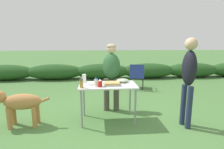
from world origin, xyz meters
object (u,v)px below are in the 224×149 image
(food_tray, at_px, (112,84))
(dog, at_px, (19,103))
(plate_stack, at_px, (93,83))
(spice_jar, at_px, (81,83))
(mayo_bottle, at_px, (96,82))
(ketchup_bottle, at_px, (100,83))
(folding_table, at_px, (108,88))
(camp_chair_green_behind_table, at_px, (137,75))
(mixing_bowl, at_px, (122,80))
(standing_person_in_navy_coat, at_px, (189,73))
(paper_cup_stack, at_px, (84,78))
(standing_person_in_dark_puffer, at_px, (111,70))

(food_tray, distance_m, dog, 1.74)
(plate_stack, xyz_separation_m, spice_jar, (-0.19, -0.26, 0.06))
(spice_jar, bearing_deg, mayo_bottle, 21.15)
(ketchup_bottle, height_order, dog, ketchup_bottle)
(folding_table, relative_size, camp_chair_green_behind_table, 1.32)
(food_tray, distance_m, plate_stack, 0.39)
(mayo_bottle, height_order, spice_jar, mayo_bottle)
(spice_jar, relative_size, dog, 0.16)
(mayo_bottle, relative_size, ketchup_bottle, 1.20)
(mayo_bottle, distance_m, spice_jar, 0.28)
(folding_table, height_order, food_tray, food_tray)
(ketchup_bottle, bearing_deg, spice_jar, -171.94)
(mixing_bowl, distance_m, standing_person_in_navy_coat, 1.25)
(food_tray, bearing_deg, mayo_bottle, -169.23)
(paper_cup_stack, relative_size, camp_chair_green_behind_table, 0.20)
(standing_person_in_navy_coat, bearing_deg, paper_cup_stack, -117.46)
(plate_stack, distance_m, mixing_bowl, 0.62)
(camp_chair_green_behind_table, bearing_deg, standing_person_in_dark_puffer, -103.83)
(spice_jar, bearing_deg, dog, 174.90)
(ketchup_bottle, distance_m, standing_person_in_dark_puffer, 0.85)
(paper_cup_stack, bearing_deg, folding_table, -25.97)
(ketchup_bottle, distance_m, dog, 1.53)
(standing_person_in_navy_coat, height_order, camp_chair_green_behind_table, standing_person_in_navy_coat)
(camp_chair_green_behind_table, bearing_deg, paper_cup_stack, -110.45)
(plate_stack, relative_size, paper_cup_stack, 1.23)
(food_tray, height_order, standing_person_in_dark_puffer, standing_person_in_dark_puffer)
(ketchup_bottle, bearing_deg, camp_chair_green_behind_table, 63.30)
(mixing_bowl, relative_size, standing_person_in_navy_coat, 0.15)
(paper_cup_stack, relative_size, spice_jar, 1.00)
(standing_person_in_navy_coat, xyz_separation_m, camp_chair_green_behind_table, (-0.31, 2.68, -0.54))
(mixing_bowl, relative_size, mayo_bottle, 1.42)
(spice_jar, distance_m, standing_person_in_dark_puffer, 1.05)
(mixing_bowl, height_order, standing_person_in_navy_coat, standing_person_in_navy_coat)
(mayo_bottle, height_order, standing_person_in_dark_puffer, standing_person_in_dark_puffer)
(mixing_bowl, bearing_deg, dog, -171.80)
(spice_jar, xyz_separation_m, camp_chair_green_behind_table, (1.58, 2.53, -0.35))
(dog, bearing_deg, camp_chair_green_behind_table, -50.20)
(plate_stack, distance_m, standing_person_in_navy_coat, 1.78)
(camp_chair_green_behind_table, bearing_deg, standing_person_in_navy_coat, -66.94)
(standing_person_in_navy_coat, distance_m, camp_chair_green_behind_table, 2.75)
(plate_stack, relative_size, mixing_bowl, 0.83)
(food_tray, relative_size, ketchup_bottle, 2.26)
(paper_cup_stack, bearing_deg, ketchup_bottle, -50.78)
(plate_stack, bearing_deg, standing_person_in_dark_puffer, 54.85)
(folding_table, height_order, spice_jar, spice_jar)
(food_tray, relative_size, mayo_bottle, 1.88)
(mayo_bottle, bearing_deg, standing_person_in_navy_coat, -8.59)
(food_tray, bearing_deg, plate_stack, 164.73)
(dog, bearing_deg, paper_cup_stack, -75.84)
(mayo_bottle, relative_size, standing_person_in_dark_puffer, 0.11)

